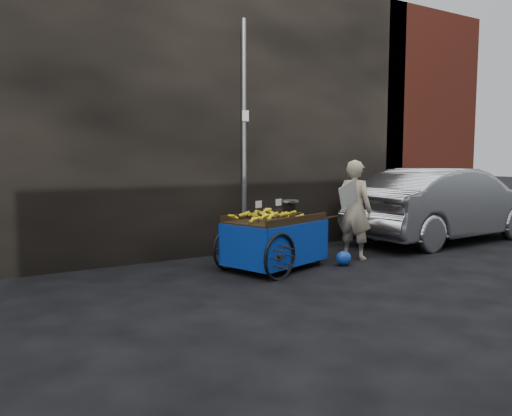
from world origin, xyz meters
TOP-DOWN VIEW (x-y plane):
  - ground at (0.00, 0.00)m, footprint 80.00×80.00m
  - building_wall at (0.39, 2.60)m, footprint 13.50×2.00m
  - street_pole at (0.30, 1.30)m, footprint 0.12×0.10m
  - banana_cart at (0.15, 0.17)m, footprint 2.21×1.46m
  - vendor at (1.76, 0.13)m, footprint 0.85×0.70m
  - plastic_bag at (1.24, -0.21)m, footprint 0.26×0.21m
  - parked_car at (4.62, 0.53)m, footprint 4.57×1.74m

SIDE VIEW (x-z plane):
  - ground at x=0.00m, z-range 0.00..0.00m
  - plastic_bag at x=1.24m, z-range 0.00..0.23m
  - banana_cart at x=0.15m, z-range 0.13..1.23m
  - parked_car at x=4.62m, z-range 0.00..1.49m
  - vendor at x=1.76m, z-range 0.00..1.66m
  - street_pole at x=0.30m, z-range 0.01..4.01m
  - building_wall at x=0.39m, z-range 0.00..5.00m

